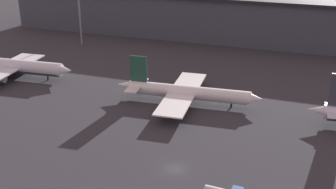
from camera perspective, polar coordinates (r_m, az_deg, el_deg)
ground at (r=85.04m, az=0.96°, el=-10.04°), size 600.00×600.00×0.00m
terminal_building at (r=177.75m, az=12.13°, el=10.04°), size 214.75×27.80×18.41m
airplane_1 at (r=141.31m, az=-20.20°, el=3.64°), size 40.50×27.51×11.96m
airplane_2 at (r=113.45m, az=2.49°, el=0.30°), size 40.21×32.34×12.16m
lamp_post_0 at (r=169.72m, az=-11.91°, el=10.85°), size 1.80×1.80×20.09m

